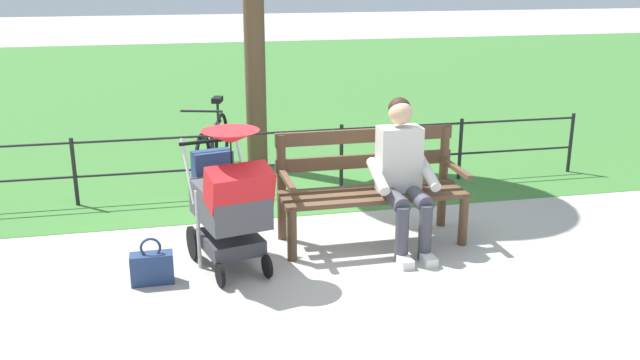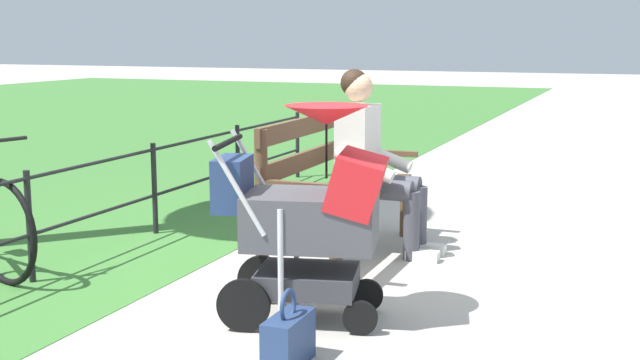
{
  "view_description": "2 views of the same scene",
  "coord_description": "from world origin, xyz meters",
  "px_view_note": "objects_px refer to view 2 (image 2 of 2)",
  "views": [
    {
      "loc": [
        1.09,
        5.37,
        2.32
      ],
      "look_at": [
        -0.06,
        0.16,
        0.66
      ],
      "focal_mm": 38.78,
      "sensor_mm": 36.0,
      "label": 1
    },
    {
      "loc": [
        4.6,
        1.87,
        1.5
      ],
      "look_at": [
        -0.11,
        -0.01,
        0.62
      ],
      "focal_mm": 46.6,
      "sensor_mm": 36.0,
      "label": 2
    }
  ],
  "objects_px": {
    "person_on_bench": "(373,157)",
    "handbag": "(288,339)",
    "park_bench": "(331,181)",
    "stroller": "(312,211)"
  },
  "relations": [
    {
      "from": "stroller",
      "to": "handbag",
      "type": "xyz_separation_m",
      "value": [
        0.62,
        0.14,
        -0.47
      ]
    },
    {
      "from": "park_bench",
      "to": "stroller",
      "type": "distance_m",
      "value": 1.3
    },
    {
      "from": "park_bench",
      "to": "stroller",
      "type": "xyz_separation_m",
      "value": [
        1.24,
        0.37,
        0.07
      ]
    },
    {
      "from": "park_bench",
      "to": "person_on_bench",
      "type": "height_order",
      "value": "person_on_bench"
    },
    {
      "from": "person_on_bench",
      "to": "handbag",
      "type": "relative_size",
      "value": 3.45
    },
    {
      "from": "person_on_bench",
      "to": "park_bench",
      "type": "bearing_deg",
      "value": -45.69
    },
    {
      "from": "stroller",
      "to": "handbag",
      "type": "height_order",
      "value": "stroller"
    },
    {
      "from": "person_on_bench",
      "to": "handbag",
      "type": "distance_m",
      "value": 2.17
    },
    {
      "from": "stroller",
      "to": "park_bench",
      "type": "bearing_deg",
      "value": -163.25
    },
    {
      "from": "park_bench",
      "to": "stroller",
      "type": "height_order",
      "value": "stroller"
    }
  ]
}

